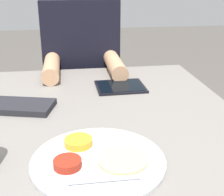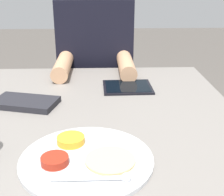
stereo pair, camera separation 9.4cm
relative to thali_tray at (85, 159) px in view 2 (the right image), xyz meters
The scene contains 4 objects.
thali_tray is the anchor object (origin of this frame).
red_notebook 0.41m from the thali_tray, 122.07° to the left, with size 0.23×0.17×0.02m.
tablet_device 0.52m from the thali_tray, 74.30° to the left, with size 0.19×0.16×0.01m.
person_diner 0.94m from the thali_tray, 89.30° to the left, with size 0.37×0.49×1.19m.
Camera 2 is at (0.06, -0.88, 1.12)m, focal length 50.00 mm.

